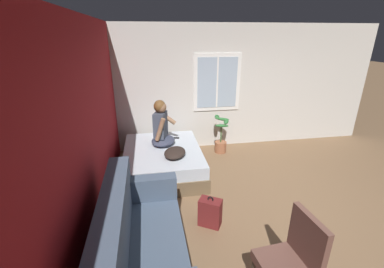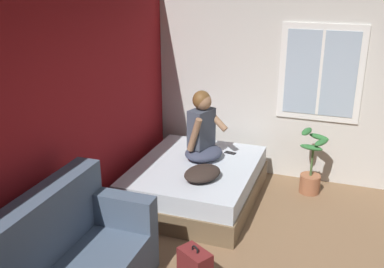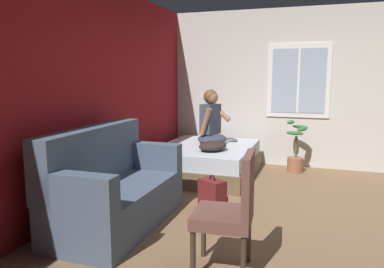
{
  "view_description": "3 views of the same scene",
  "coord_description": "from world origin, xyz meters",
  "px_view_note": "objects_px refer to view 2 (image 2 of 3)",
  "views": [
    {
      "loc": [
        -2.79,
        1.87,
        2.47
      ],
      "look_at": [
        0.62,
        1.3,
        1.12
      ],
      "focal_mm": 24.0,
      "sensor_mm": 36.0,
      "label": 1
    },
    {
      "loc": [
        -3.15,
        0.05,
        2.74
      ],
      "look_at": [
        0.95,
        1.52,
        1.12
      ],
      "focal_mm": 42.0,
      "sensor_mm": 36.0,
      "label": 2
    },
    {
      "loc": [
        -3.97,
        0.04,
        1.58
      ],
      "look_at": [
        0.91,
        1.71,
        0.77
      ],
      "focal_mm": 35.0,
      "sensor_mm": 36.0,
      "label": 3
    }
  ],
  "objects_px": {
    "throw_pillow": "(202,173)",
    "bed": "(196,182)",
    "person_seated": "(203,132)",
    "cell_phone": "(230,153)",
    "potted_plant": "(311,171)"
  },
  "relations": [
    {
      "from": "throw_pillow",
      "to": "bed",
      "type": "bearing_deg",
      "value": 29.62
    },
    {
      "from": "person_seated",
      "to": "cell_phone",
      "type": "xyz_separation_m",
      "value": [
        0.28,
        -0.29,
        -0.35
      ]
    },
    {
      "from": "cell_phone",
      "to": "person_seated",
      "type": "bearing_deg",
      "value": 143.78
    },
    {
      "from": "throw_pillow",
      "to": "cell_phone",
      "type": "bearing_deg",
      "value": -7.0
    },
    {
      "from": "throw_pillow",
      "to": "cell_phone",
      "type": "distance_m",
      "value": 0.85
    },
    {
      "from": "person_seated",
      "to": "cell_phone",
      "type": "distance_m",
      "value": 0.53
    },
    {
      "from": "cell_phone",
      "to": "throw_pillow",
      "type": "bearing_deg",
      "value": -177.16
    },
    {
      "from": "bed",
      "to": "person_seated",
      "type": "bearing_deg",
      "value": -4.28
    },
    {
      "from": "potted_plant",
      "to": "throw_pillow",
      "type": "bearing_deg",
      "value": 132.48
    },
    {
      "from": "person_seated",
      "to": "potted_plant",
      "type": "xyz_separation_m",
      "value": [
        0.47,
        -1.31,
        -0.53
      ]
    },
    {
      "from": "person_seated",
      "to": "cell_phone",
      "type": "relative_size",
      "value": 6.08
    },
    {
      "from": "throw_pillow",
      "to": "potted_plant",
      "type": "relative_size",
      "value": 0.56
    },
    {
      "from": "throw_pillow",
      "to": "potted_plant",
      "type": "bearing_deg",
      "value": -47.52
    },
    {
      "from": "bed",
      "to": "cell_phone",
      "type": "relative_size",
      "value": 12.43
    },
    {
      "from": "person_seated",
      "to": "potted_plant",
      "type": "height_order",
      "value": "person_seated"
    }
  ]
}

